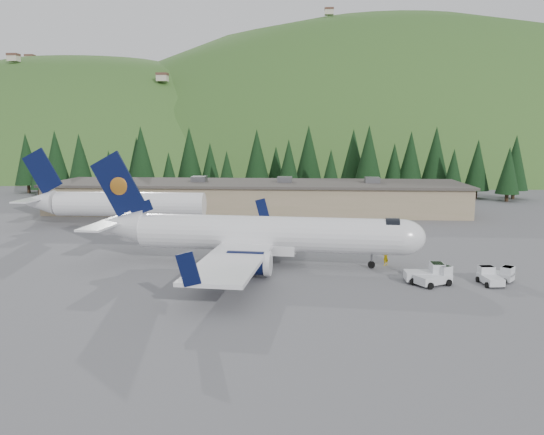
{
  "coord_description": "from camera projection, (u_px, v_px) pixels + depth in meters",
  "views": [
    {
      "loc": [
        4.1,
        -53.5,
        13.45
      ],
      "look_at": [
        0.0,
        6.0,
        4.0
      ],
      "focal_mm": 35.0,
      "sensor_mm": 36.0,
      "label": 1
    }
  ],
  "objects": [
    {
      "name": "ramp_worker",
      "position": [
        386.0,
        257.0,
        54.57
      ],
      "size": [
        0.79,
        0.77,
        1.82
      ],
      "primitive_type": "imported",
      "rotation": [
        0.0,
        0.0,
        3.86
      ],
      "color": "yellow",
      "rests_on": "ground"
    },
    {
      "name": "baggage_tug_d",
      "position": [
        436.0,
        276.0,
        47.57
      ],
      "size": [
        3.61,
        3.1,
        1.73
      ],
      "rotation": [
        0.0,
        0.0,
        0.54
      ],
      "color": "silver",
      "rests_on": "ground"
    },
    {
      "name": "baggage_tug_a",
      "position": [
        428.0,
        274.0,
        48.28
      ],
      "size": [
        3.48,
        2.15,
        1.84
      ],
      "rotation": [
        0.0,
        0.0,
        0.02
      ],
      "color": "silver",
      "rests_on": "ground"
    },
    {
      "name": "airliner",
      "position": [
        258.0,
        235.0,
        54.76
      ],
      "size": [
        35.23,
        33.08,
        11.69
      ],
      "rotation": [
        0.0,
        0.0,
        -0.08
      ],
      "color": "white",
      "rests_on": "ground"
    },
    {
      "name": "ground",
      "position": [
        268.0,
        264.0,
        55.1
      ],
      "size": [
        600.0,
        600.0,
        0.0
      ],
      "primitive_type": "plane",
      "color": "#57575C"
    },
    {
      "name": "baggage_tug_c",
      "position": [
        489.0,
        277.0,
        47.8
      ],
      "size": [
        1.98,
        2.95,
        1.49
      ],
      "rotation": [
        0.0,
        0.0,
        1.69
      ],
      "color": "silver",
      "rests_on": "ground"
    },
    {
      "name": "tree_line",
      "position": [
        268.0,
        161.0,
        114.89
      ],
      "size": [
        112.44,
        19.43,
        14.09
      ],
      "color": "black",
      "rests_on": "ground"
    },
    {
      "name": "second_airliner",
      "position": [
        111.0,
        203.0,
        77.95
      ],
      "size": [
        27.5,
        11.0,
        10.05
      ],
      "color": "white",
      "rests_on": "ground"
    },
    {
      "name": "terminal_building",
      "position": [
        256.0,
        196.0,
        92.47
      ],
      "size": [
        71.0,
        17.0,
        6.1
      ],
      "color": "gray",
      "rests_on": "ground"
    },
    {
      "name": "hills",
      "position": [
        404.0,
        325.0,
        268.78
      ],
      "size": [
        614.0,
        330.0,
        300.0
      ],
      "color": "#274D1C",
      "rests_on": "ground"
    },
    {
      "name": "baggage_tug_b",
      "position": [
        500.0,
        274.0,
        48.74
      ],
      "size": [
        3.06,
        2.79,
        1.48
      ],
      "rotation": [
        0.0,
        0.0,
        -0.65
      ],
      "color": "silver",
      "rests_on": "ground"
    }
  ]
}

